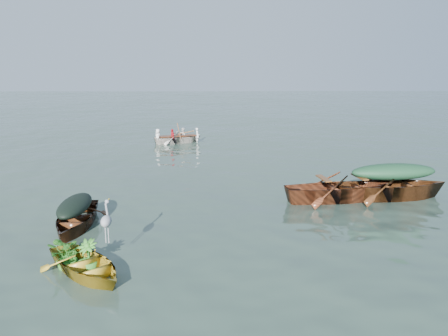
% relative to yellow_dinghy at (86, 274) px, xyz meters
% --- Properties ---
extents(ground, '(140.00, 140.00, 0.00)m').
position_rel_yellow_dinghy_xyz_m(ground, '(3.86, 4.28, 0.00)').
color(ground, '#32463A').
rests_on(ground, ground).
extents(yellow_dinghy, '(2.94, 3.00, 0.78)m').
position_rel_yellow_dinghy_xyz_m(yellow_dinghy, '(0.00, 0.00, 0.00)').
color(yellow_dinghy, '#B48E23').
rests_on(yellow_dinghy, ground).
extents(dark_covered_boat, '(1.42, 3.63, 0.89)m').
position_rel_yellow_dinghy_xyz_m(dark_covered_boat, '(-1.04, 2.72, 0.00)').
color(dark_covered_boat, '#42260F').
rests_on(dark_covered_boat, ground).
extents(green_tarp_boat, '(5.22, 2.07, 1.23)m').
position_rel_yellow_dinghy_xyz_m(green_tarp_boat, '(8.33, 5.15, 0.00)').
color(green_tarp_boat, '#552B13').
rests_on(green_tarp_boat, ground).
extents(open_wooden_boat, '(5.16, 2.28, 1.20)m').
position_rel_yellow_dinghy_xyz_m(open_wooden_boat, '(6.62, 4.99, 0.00)').
color(open_wooden_boat, brown).
rests_on(open_wooden_boat, ground).
extents(rowed_boat, '(3.89, 2.27, 0.86)m').
position_rel_yellow_dinghy_xyz_m(rowed_boat, '(0.54, 16.11, 0.00)').
color(rowed_boat, beige).
rests_on(rowed_boat, ground).
extents(dark_tarp_cover, '(0.78, 1.99, 0.40)m').
position_rel_yellow_dinghy_xyz_m(dark_tarp_cover, '(-1.04, 2.72, 0.65)').
color(dark_tarp_cover, black).
rests_on(dark_tarp_cover, dark_covered_boat).
extents(green_tarp_cover, '(2.87, 1.14, 0.52)m').
position_rel_yellow_dinghy_xyz_m(green_tarp_cover, '(8.33, 5.15, 0.88)').
color(green_tarp_cover, '#183B23').
rests_on(green_tarp_cover, green_tarp_boat).
extents(thwart_benches, '(2.60, 1.29, 0.04)m').
position_rel_yellow_dinghy_xyz_m(thwart_benches, '(6.62, 4.99, 0.62)').
color(thwart_benches, '#573014').
rests_on(thwart_benches, open_wooden_boat).
extents(heron, '(0.48, 0.48, 0.92)m').
position_rel_yellow_dinghy_xyz_m(heron, '(0.36, 0.42, 0.85)').
color(heron, '#989AA0').
rests_on(heron, yellow_dinghy).
extents(dinghy_weeds, '(1.13, 1.13, 0.60)m').
position_rel_yellow_dinghy_xyz_m(dinghy_weeds, '(-0.36, 0.42, 0.69)').
color(dinghy_weeds, '#33671B').
rests_on(dinghy_weeds, yellow_dinghy).
extents(rowers, '(2.80, 1.80, 0.76)m').
position_rel_yellow_dinghy_xyz_m(rowers, '(0.54, 16.11, 0.81)').
color(rowers, silver).
rests_on(rowers, rowed_boat).
extents(oars, '(1.41, 2.65, 0.06)m').
position_rel_yellow_dinghy_xyz_m(oars, '(0.54, 16.11, 0.46)').
color(oars, brown).
rests_on(oars, rowed_boat).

